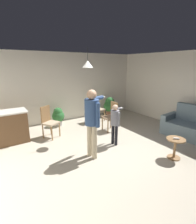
{
  "coord_description": "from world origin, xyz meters",
  "views": [
    {
      "loc": [
        -2.72,
        -3.3,
        2.24
      ],
      "look_at": [
        -0.29,
        0.44,
        1.0
      ],
      "focal_mm": 27.55,
      "sensor_mm": 36.0,
      "label": 1
    }
  ],
  "objects_px": {
    "person_adult": "(92,117)",
    "dining_chair_near_wall": "(111,115)",
    "spare_remote_on_table": "(176,139)",
    "potted_plant_corner": "(110,106)",
    "side_table_by_couch": "(175,146)",
    "potted_plant_by_wall": "(58,116)",
    "dining_chair_centre_back": "(97,108)",
    "couch_floral": "(194,128)",
    "kitchen_counter": "(5,128)",
    "dining_chair_by_counter": "(49,121)",
    "person_child": "(115,120)"
  },
  "relations": [
    {
      "from": "person_child",
      "to": "potted_plant_corner",
      "type": "relative_size",
      "value": 1.41
    },
    {
      "from": "kitchen_counter",
      "to": "person_child",
      "type": "xyz_separation_m",
      "value": [
        2.62,
        -1.78,
        0.25
      ]
    },
    {
      "from": "kitchen_counter",
      "to": "person_adult",
      "type": "relative_size",
      "value": 0.74
    },
    {
      "from": "dining_chair_centre_back",
      "to": "potted_plant_corner",
      "type": "distance_m",
      "value": 0.98
    },
    {
      "from": "person_adult",
      "to": "person_child",
      "type": "xyz_separation_m",
      "value": [
        0.89,
        0.24,
        -0.32
      ]
    },
    {
      "from": "kitchen_counter",
      "to": "person_child",
      "type": "distance_m",
      "value": 3.18
    },
    {
      "from": "person_adult",
      "to": "dining_chair_near_wall",
      "type": "relative_size",
      "value": 1.7
    },
    {
      "from": "couch_floral",
      "to": "side_table_by_couch",
      "type": "bearing_deg",
      "value": 98.16
    },
    {
      "from": "couch_floral",
      "to": "dining_chair_by_counter",
      "type": "xyz_separation_m",
      "value": [
        -3.76,
        2.55,
        0.21
      ]
    },
    {
      "from": "person_adult",
      "to": "couch_floral",
      "type": "bearing_deg",
      "value": 64.22
    },
    {
      "from": "spare_remote_on_table",
      "to": "potted_plant_corner",
      "type": "bearing_deg",
      "value": 76.83
    },
    {
      "from": "side_table_by_couch",
      "to": "spare_remote_on_table",
      "type": "height_order",
      "value": "spare_remote_on_table"
    },
    {
      "from": "person_adult",
      "to": "potted_plant_corner",
      "type": "height_order",
      "value": "person_adult"
    },
    {
      "from": "potted_plant_by_wall",
      "to": "dining_chair_near_wall",
      "type": "bearing_deg",
      "value": -46.55
    },
    {
      "from": "side_table_by_couch",
      "to": "spare_remote_on_table",
      "type": "relative_size",
      "value": 4.0
    },
    {
      "from": "kitchen_counter",
      "to": "spare_remote_on_table",
      "type": "bearing_deg",
      "value": -43.81
    },
    {
      "from": "side_table_by_couch",
      "to": "potted_plant_corner",
      "type": "distance_m",
      "value": 3.92
    },
    {
      "from": "dining_chair_near_wall",
      "to": "potted_plant_corner",
      "type": "xyz_separation_m",
      "value": [
        1.03,
        1.47,
        -0.08
      ]
    },
    {
      "from": "couch_floral",
      "to": "dining_chair_centre_back",
      "type": "xyz_separation_m",
      "value": [
        -1.64,
        3.08,
        0.21
      ]
    },
    {
      "from": "couch_floral",
      "to": "person_adult",
      "type": "xyz_separation_m",
      "value": [
        -3.25,
        0.77,
        0.72
      ]
    },
    {
      "from": "person_child",
      "to": "potted_plant_by_wall",
      "type": "height_order",
      "value": "person_child"
    },
    {
      "from": "couch_floral",
      "to": "potted_plant_by_wall",
      "type": "height_order",
      "value": "couch_floral"
    },
    {
      "from": "person_adult",
      "to": "kitchen_counter",
      "type": "bearing_deg",
      "value": -151.97
    },
    {
      "from": "couch_floral",
      "to": "side_table_by_couch",
      "type": "distance_m",
      "value": 1.65
    },
    {
      "from": "kitchen_counter",
      "to": "dining_chair_by_counter",
      "type": "distance_m",
      "value": 1.24
    },
    {
      "from": "potted_plant_by_wall",
      "to": "dining_chair_centre_back",
      "type": "bearing_deg",
      "value": -12.74
    },
    {
      "from": "potted_plant_corner",
      "to": "spare_remote_on_table",
      "type": "bearing_deg",
      "value": -103.17
    },
    {
      "from": "spare_remote_on_table",
      "to": "side_table_by_couch",
      "type": "bearing_deg",
      "value": 40.42
    },
    {
      "from": "side_table_by_couch",
      "to": "kitchen_counter",
      "type": "bearing_deg",
      "value": 136.58
    },
    {
      "from": "person_child",
      "to": "potted_plant_corner",
      "type": "distance_m",
      "value": 2.92
    },
    {
      "from": "couch_floral",
      "to": "potted_plant_corner",
      "type": "height_order",
      "value": "couch_floral"
    },
    {
      "from": "side_table_by_couch",
      "to": "dining_chair_by_counter",
      "type": "bearing_deg",
      "value": 126.13
    },
    {
      "from": "couch_floral",
      "to": "dining_chair_near_wall",
      "type": "relative_size",
      "value": 1.88
    },
    {
      "from": "dining_chair_near_wall",
      "to": "person_child",
      "type": "bearing_deg",
      "value": 150.79
    },
    {
      "from": "dining_chair_near_wall",
      "to": "dining_chair_centre_back",
      "type": "bearing_deg",
      "value": -3.33
    },
    {
      "from": "dining_chair_centre_back",
      "to": "spare_remote_on_table",
      "type": "bearing_deg",
      "value": -8.9
    },
    {
      "from": "kitchen_counter",
      "to": "potted_plant_by_wall",
      "type": "distance_m",
      "value": 1.94
    },
    {
      "from": "kitchen_counter",
      "to": "dining_chair_near_wall",
      "type": "distance_m",
      "value": 3.32
    },
    {
      "from": "dining_chair_by_counter",
      "to": "dining_chair_centre_back",
      "type": "relative_size",
      "value": 1.0
    },
    {
      "from": "couch_floral",
      "to": "spare_remote_on_table",
      "type": "relative_size",
      "value": 14.44
    },
    {
      "from": "dining_chair_near_wall",
      "to": "potted_plant_corner",
      "type": "height_order",
      "value": "dining_chair_near_wall"
    },
    {
      "from": "person_child",
      "to": "dining_chair_by_counter",
      "type": "xyz_separation_m",
      "value": [
        -1.41,
        1.54,
        -0.19
      ]
    },
    {
      "from": "couch_floral",
      "to": "person_adult",
      "type": "bearing_deg",
      "value": 70.85
    },
    {
      "from": "person_adult",
      "to": "potted_plant_by_wall",
      "type": "relative_size",
      "value": 2.44
    },
    {
      "from": "dining_chair_centre_back",
      "to": "potted_plant_by_wall",
      "type": "distance_m",
      "value": 1.55
    },
    {
      "from": "potted_plant_by_wall",
      "to": "spare_remote_on_table",
      "type": "xyz_separation_m",
      "value": [
        1.51,
        -3.84,
        0.15
      ]
    },
    {
      "from": "side_table_by_couch",
      "to": "dining_chair_by_counter",
      "type": "relative_size",
      "value": 0.52
    },
    {
      "from": "dining_chair_near_wall",
      "to": "potted_plant_by_wall",
      "type": "bearing_deg",
      "value": 46.33
    },
    {
      "from": "dining_chair_by_counter",
      "to": "person_adult",
      "type": "bearing_deg",
      "value": 75.52
    },
    {
      "from": "spare_remote_on_table",
      "to": "potted_plant_by_wall",
      "type": "bearing_deg",
      "value": 111.52
    }
  ]
}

